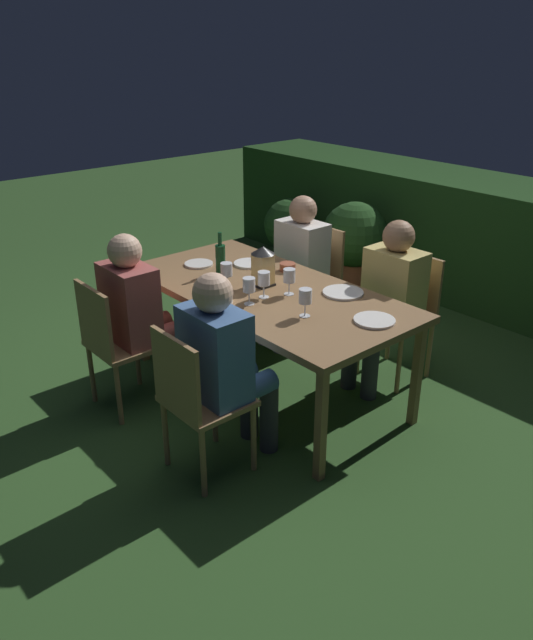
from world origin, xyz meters
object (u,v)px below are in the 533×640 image
Objects in this scene: potted_plant_by_hedge at (290,229)px; bowl_bread at (220,299)px; wine_glass_e at (227,271)px; person_in_blue at (225,360)px; wine_glass_b at (305,297)px; wine_glass_d at (249,286)px; potted_plant_corner at (354,241)px; wine_glass_c at (264,280)px; person_in_rust at (140,310)px; chair_side_right_b at (404,310)px; plate_d at (199,264)px; dining_table at (266,296)px; green_bottle_on_table at (220,258)px; plate_a at (374,320)px; chair_side_left_a at (114,340)px; lantern_centerpiece at (263,264)px; plate_b at (249,264)px; plate_c at (343,292)px; person_in_cream at (296,263)px; wine_glass_a at (289,277)px; chair_side_right_a at (313,276)px; bowl_olives at (288,267)px; person_in_mustard at (387,297)px; chair_side_left_b at (196,397)px.

bowl_bread is at bearing -51.86° from potted_plant_by_hedge.
person_in_blue is at bearing -38.58° from wine_glass_e.
wine_glass_b is at bearing 28.04° from bowl_bread.
wine_glass_d is 2.26m from potted_plant_corner.
wine_glass_c is at bearing -63.95° from potted_plant_corner.
wine_glass_d and wine_glass_e have the same top height.
person_in_blue is 0.61m from wine_glass_b.
person_in_rust is 0.75m from wine_glass_d.
potted_plant_corner is at bearing 117.28° from person_in_blue.
chair_side_right_b is 5.15× the size of wine_glass_e.
plate_d is 2.13m from potted_plant_by_hedge.
green_bottle_on_table is at bearing -173.40° from dining_table.
person_in_blue reaches higher than plate_a.
chair_side_left_a is 3.28× the size of lantern_centerpiece.
plate_b and plate_c have the same top height.
bowl_bread is at bearing 145.27° from person_in_blue.
plate_b is at bearing -88.56° from person_in_cream.
wine_glass_a is 0.84× the size of plate_d.
wine_glass_d reaches higher than chair_side_left_a.
wine_glass_e is at bearing -120.50° from chair_side_right_b.
green_bottle_on_table reaches higher than lantern_centerpiece.
person_in_rust is at bearing -63.14° from potted_plant_by_hedge.
person_in_cream is 5.69× the size of plate_d.
person_in_rust is 4.34× the size of lantern_centerpiece.
plate_d is 1.87m from potted_plant_corner.
wine_glass_d is at bearing -11.59° from wine_glass_e.
bowl_bread reaches higher than dining_table.
green_bottle_on_table reaches higher than potted_plant_by_hedge.
plate_d is (-0.76, 0.04, -0.11)m from wine_glass_c.
chair_side_right_a is 1.00× the size of chair_side_left_a.
person_in_cream reaches higher than green_bottle_on_table.
person_in_rust is 1.06m from bowl_olives.
potted_plant_corner is at bearing 113.49° from lantern_centerpiece.
bowl_olives is at bearing 120.92° from person_in_blue.
wine_glass_a is at bearing -15.51° from plate_b.
person_in_mustard reaches higher than plate_d.
bowl_olives is (-0.54, 0.02, 0.02)m from plate_c.
wine_glass_e is (0.27, 0.50, 0.22)m from person_in_rust.
lantern_centerpiece reaches higher than potted_plant_by_hedge.
chair_side_right_a is at bearing 117.53° from bowl_olives.
wine_glass_e is 2.51m from potted_plant_by_hedge.
person_in_rust reaches higher than wine_glass_a.
person_in_mustard reaches higher than plate_b.
plate_a is 0.92× the size of plate_c.
dining_table is 0.51m from wine_glass_b.
person_in_rust is (0.00, -1.56, 0.15)m from chair_side_right_a.
chair_side_left_b is 5.15× the size of wine_glass_c.
chair_side_right_b is at bearing 63.07° from chair_side_left_a.
wine_glass_c is (-0.37, 0.01, 0.00)m from wine_glass_b.
person_in_blue is (-0.00, 0.20, 0.15)m from chair_side_left_b.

